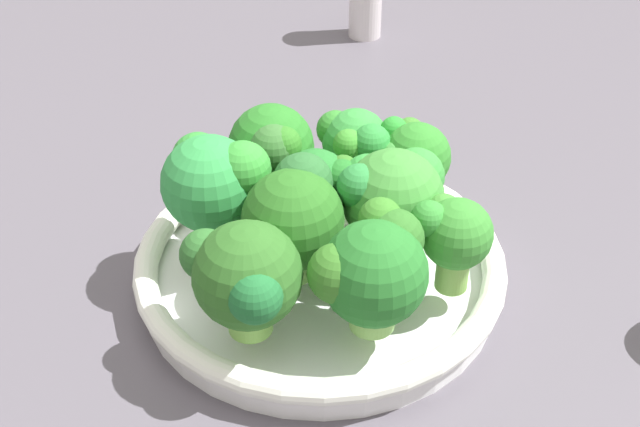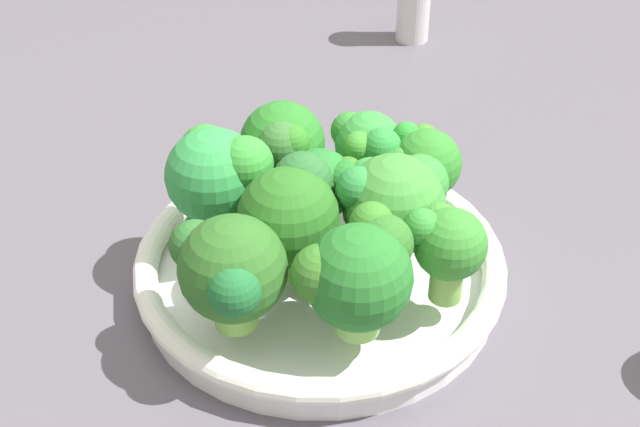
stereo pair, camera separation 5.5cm
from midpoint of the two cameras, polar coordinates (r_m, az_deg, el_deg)
The scene contains 12 objects.
ground_plane at distance 57.35cm, azimuth -4.01°, elevation -7.48°, with size 130.00×130.00×2.50cm, color #534E57.
bowl at distance 57.45cm, azimuth -2.73°, elevation -3.63°, with size 24.35×24.35×2.91cm.
broccoli_floret_0 at distance 48.99cm, azimuth 0.51°, elevation -3.57°, with size 6.19×7.47×7.03cm.
broccoli_floret_1 at distance 52.35cm, azimuth -4.84°, elevation -0.20°, with size 6.89×7.07×7.43cm.
broccoli_floret_2 at distance 59.90cm, azimuth -0.32°, elevation 4.55°, with size 6.14×5.09×6.11cm.
broccoli_floret_3 at distance 58.63cm, azimuth -5.83°, elevation 4.13°, with size 6.04×5.84×7.23cm.
broccoli_floret_4 at distance 51.62cm, azimuth 5.70°, elevation -1.43°, with size 4.76×4.55×6.37cm.
broccoli_floret_5 at distance 54.25cm, azimuth 1.90°, elevation 1.10°, with size 6.74×7.33×7.28cm.
broccoli_floret_6 at distance 55.12cm, azimuth -9.83°, elevation 2.04°, with size 6.85×6.67×7.88cm.
broccoli_floret_7 at distance 55.94cm, azimuth -2.67°, elevation 1.75°, with size 5.27×4.81×6.09cm.
broccoli_floret_8 at distance 48.77cm, azimuth -8.18°, elevation -4.28°, with size 7.52×6.28×7.24cm.
broccoli_floret_9 at distance 58.91cm, azimuth 3.24°, elevation 3.80°, with size 5.02×5.06×6.16cm.
Camera 1 is at (-29.37, 28.71, 38.77)cm, focal length 48.81 mm.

